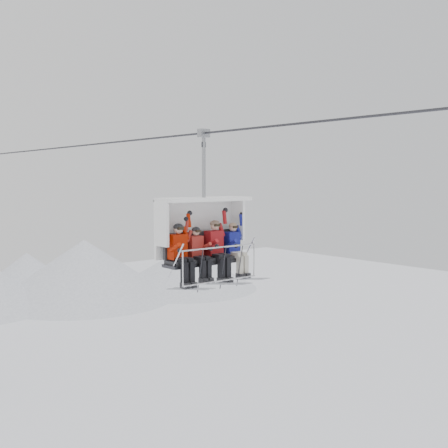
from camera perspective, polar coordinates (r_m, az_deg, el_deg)
haul_cable at (r=14.37m, az=-0.00°, el=9.42°), size 0.06×50.00×0.06m
chairlift_carrier at (r=15.14m, az=-2.36°, el=-0.58°), size 2.62×1.17×3.98m
skier_far_left at (r=14.41m, az=-4.48°, el=-2.81°), size 0.44×1.69×1.72m
skier_center_left at (r=14.74m, az=-2.66°, el=-2.84°), size 0.38×1.69×1.55m
skier_center_right at (r=15.13m, az=-0.77°, el=-2.39°), size 0.45×1.69×1.76m
skier_far_right at (r=15.54m, az=1.11°, el=-2.37°), size 0.40×1.69×1.61m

